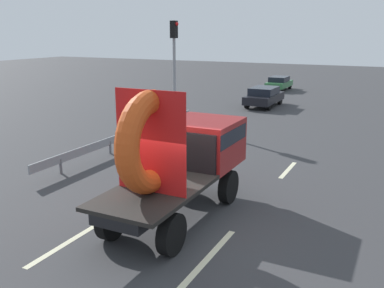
# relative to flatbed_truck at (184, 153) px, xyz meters

# --- Properties ---
(ground_plane) EXTENTS (120.00, 120.00, 0.00)m
(ground_plane) POSITION_rel_flatbed_truck_xyz_m (0.18, -0.96, -1.75)
(ground_plane) COLOR #38383A
(flatbed_truck) EXTENTS (2.02, 5.55, 3.69)m
(flatbed_truck) POSITION_rel_flatbed_truck_xyz_m (0.00, 0.00, 0.00)
(flatbed_truck) COLOR black
(flatbed_truck) RESTS_ON ground_plane
(distant_sedan) EXTENTS (1.75, 4.07, 1.33)m
(distant_sedan) POSITION_rel_flatbed_truck_xyz_m (-3.37, 18.19, -1.03)
(distant_sedan) COLOR black
(distant_sedan) RESTS_ON ground_plane
(traffic_light) EXTENTS (0.42, 0.36, 5.54)m
(traffic_light) POSITION_rel_flatbed_truck_xyz_m (-6.11, 10.53, 1.88)
(traffic_light) COLOR gray
(traffic_light) RESTS_ON ground_plane
(guardrail) EXTENTS (0.10, 11.64, 0.71)m
(guardrail) POSITION_rel_flatbed_truck_xyz_m (-5.57, 5.37, -1.22)
(guardrail) COLOR gray
(guardrail) RESTS_ON ground_plane
(lane_dash_left_near) EXTENTS (0.16, 2.94, 0.01)m
(lane_dash_left_near) POSITION_rel_flatbed_truck_xyz_m (-1.68, -2.79, -1.74)
(lane_dash_left_near) COLOR beige
(lane_dash_left_near) RESTS_ON ground_plane
(lane_dash_left_far) EXTENTS (0.16, 2.58, 0.01)m
(lane_dash_left_far) POSITION_rel_flatbed_truck_xyz_m (-1.68, 5.81, -1.74)
(lane_dash_left_far) COLOR beige
(lane_dash_left_far) RESTS_ON ground_plane
(lane_dash_right_near) EXTENTS (0.16, 2.97, 0.01)m
(lane_dash_right_near) POSITION_rel_flatbed_truck_xyz_m (1.68, -2.06, -1.74)
(lane_dash_right_near) COLOR beige
(lane_dash_right_near) RESTS_ON ground_plane
(lane_dash_right_far) EXTENTS (0.16, 2.11, 0.01)m
(lane_dash_right_far) POSITION_rel_flatbed_truck_xyz_m (1.68, 5.08, -1.74)
(lane_dash_right_far) COLOR beige
(lane_dash_right_far) RESTS_ON ground_plane
(oncoming_car) EXTENTS (1.56, 3.64, 1.19)m
(oncoming_car) POSITION_rel_flatbed_truck_xyz_m (-4.76, 27.06, -1.11)
(oncoming_car) COLOR black
(oncoming_car) RESTS_ON ground_plane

